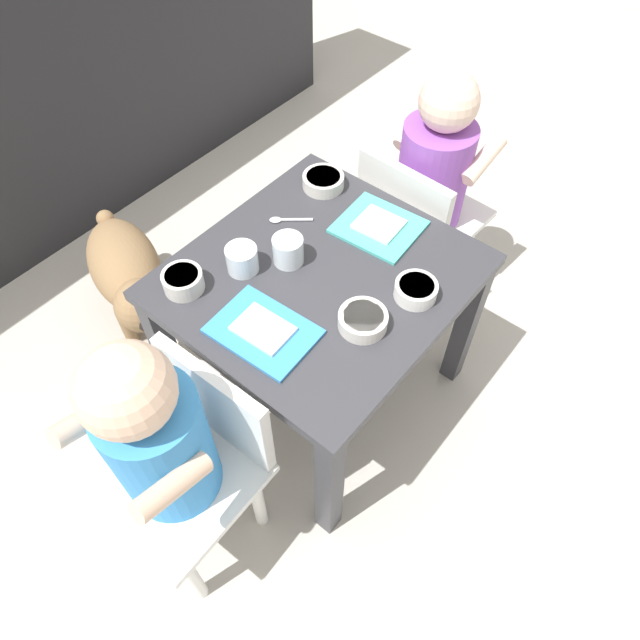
% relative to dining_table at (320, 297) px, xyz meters
% --- Properties ---
extents(ground_plane, '(7.00, 7.00, 0.00)m').
position_rel_dining_table_xyz_m(ground_plane, '(0.00, 0.00, -0.38)').
color(ground_plane, '#B2ADA3').
extents(kitchen_cabinet_back, '(2.29, 0.31, 1.04)m').
position_rel_dining_table_xyz_m(kitchen_cabinet_back, '(0.00, 1.14, 0.13)').
color(kitchen_cabinet_back, '#232326').
rests_on(kitchen_cabinet_back, ground).
extents(dining_table, '(0.60, 0.56, 0.46)m').
position_rel_dining_table_xyz_m(dining_table, '(0.00, 0.00, 0.00)').
color(dining_table, '#333338').
rests_on(dining_table, ground).
extents(seated_child_left, '(0.29, 0.29, 0.72)m').
position_rel_dining_table_xyz_m(seated_child_left, '(-0.46, -0.03, 0.06)').
color(seated_child_left, white).
rests_on(seated_child_left, ground).
extents(seated_child_right, '(0.29, 0.29, 0.70)m').
position_rel_dining_table_xyz_m(seated_child_right, '(0.46, 0.02, 0.05)').
color(seated_child_right, white).
rests_on(seated_child_right, ground).
extents(dog, '(0.30, 0.45, 0.31)m').
position_rel_dining_table_xyz_m(dog, '(-0.15, 0.54, -0.18)').
color(dog, olive).
rests_on(dog, ground).
extents(food_tray_left, '(0.15, 0.21, 0.02)m').
position_rel_dining_table_xyz_m(food_tray_left, '(-0.19, -0.01, 0.09)').
color(food_tray_left, '#388CD8').
rests_on(food_tray_left, dining_table).
extents(food_tray_right, '(0.17, 0.19, 0.02)m').
position_rel_dining_table_xyz_m(food_tray_right, '(0.19, -0.01, 0.09)').
color(food_tray_right, '#4CC6BC').
rests_on(food_tray_right, dining_table).
extents(water_cup_left, '(0.07, 0.07, 0.06)m').
position_rel_dining_table_xyz_m(water_cup_left, '(-0.09, 0.13, 0.10)').
color(water_cup_left, white).
rests_on(water_cup_left, dining_table).
extents(water_cup_right, '(0.07, 0.07, 0.06)m').
position_rel_dining_table_xyz_m(water_cup_right, '(-0.01, 0.08, 0.11)').
color(water_cup_right, white).
rests_on(water_cup_right, dining_table).
extents(veggie_bowl_near, '(0.08, 0.08, 0.04)m').
position_rel_dining_table_xyz_m(veggie_bowl_near, '(-0.21, 0.19, 0.10)').
color(veggie_bowl_near, silver).
rests_on(veggie_bowl_near, dining_table).
extents(cereal_bowl_left_side, '(0.10, 0.10, 0.03)m').
position_rel_dining_table_xyz_m(cereal_bowl_left_side, '(-0.05, -0.15, 0.10)').
color(cereal_bowl_left_side, silver).
rests_on(cereal_bowl_left_side, dining_table).
extents(veggie_bowl_far, '(0.09, 0.09, 0.03)m').
position_rel_dining_table_xyz_m(veggie_bowl_far, '(0.08, -0.19, 0.10)').
color(veggie_bowl_far, white).
rests_on(veggie_bowl_far, dining_table).
extents(cereal_bowl_right_side, '(0.10, 0.10, 0.03)m').
position_rel_dining_table_xyz_m(cereal_bowl_right_side, '(0.22, 0.17, 0.10)').
color(cereal_bowl_right_side, silver).
rests_on(cereal_bowl_right_side, dining_table).
extents(spoon_by_left_tray, '(0.07, 0.08, 0.01)m').
position_rel_dining_table_xyz_m(spoon_by_left_tray, '(0.07, 0.16, 0.08)').
color(spoon_by_left_tray, silver).
rests_on(spoon_by_left_tray, dining_table).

